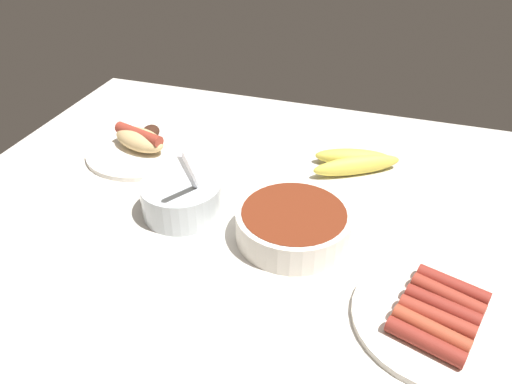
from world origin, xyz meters
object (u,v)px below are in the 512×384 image
banana_bunch (355,161)px  bowl_coleslaw (182,197)px  bowl_chili (293,223)px  plate_hotdog_assembled (141,145)px  plate_sausages (438,317)px

banana_bunch → bowl_coleslaw: bearing=-138.2°
bowl_chili → plate_hotdog_assembled: bearing=155.5°
plate_sausages → plate_hotdog_assembled: 66.96cm
plate_sausages → banana_bunch: bearing=115.2°
plate_hotdog_assembled → bowl_chili: size_ratio=1.20×
bowl_chili → plate_sausages: bearing=-26.2°
plate_sausages → bowl_coleslaw: 45.09cm
banana_bunch → bowl_chili: 25.20cm
plate_sausages → plate_hotdog_assembled: (-60.59, 28.48, 0.74)cm
plate_hotdog_assembled → bowl_coleslaw: bearing=-43.7°
banana_bunch → plate_hotdog_assembled: plate_hotdog_assembled is taller
bowl_chili → bowl_coleslaw: 20.21cm
plate_sausages → bowl_coleslaw: bowl_coleslaw is taller
banana_bunch → plate_sausages: banana_bunch is taller
bowl_chili → bowl_coleslaw: bowl_coleslaw is taller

